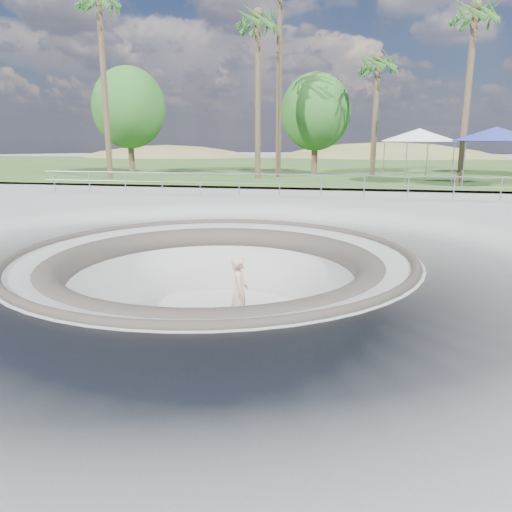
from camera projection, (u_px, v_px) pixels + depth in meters
The scene contains 15 objects.
ground at pixel (213, 254), 12.78m from camera, with size 180.00×180.00×0.00m, color #A7A6A2.
skate_bowl at pixel (215, 321), 13.21m from camera, with size 14.00×14.00×4.10m.
grass_strip at pixel (314, 167), 45.21m from camera, with size 180.00×36.00×0.12m.
distant_hills at pixel (353, 211), 68.34m from camera, with size 103.20×45.00×28.60m.
safety_railing at pixel (280, 184), 24.08m from camera, with size 25.00×0.06×1.03m.
skateboard at pixel (240, 326), 12.91m from camera, with size 0.85×0.48×0.08m.
skater at pixel (240, 292), 12.70m from camera, with size 0.66×0.43×1.81m, color #D2A688.
canopy_white at pixel (419, 135), 29.43m from camera, with size 5.76×5.76×3.13m.
canopy_blue at pixel (496, 134), 27.24m from camera, with size 6.20×6.20×3.19m.
palm_a at pixel (99, 6), 30.11m from camera, with size 2.60×2.60×11.99m.
palm_b at pixel (258, 25), 30.32m from camera, with size 2.60×2.60×10.81m.
palm_d at pixel (378, 65), 32.35m from camera, with size 2.60×2.60×8.56m.
palm_e at pixel (475, 18), 27.49m from camera, with size 2.60×2.60×10.56m.
bushy_tree_left at pixel (129, 108), 36.36m from camera, with size 5.37×4.88×7.75m.
bushy_tree_mid at pixel (316, 112), 35.67m from camera, with size 5.00×4.55×7.21m.
Camera 1 is at (3.41, -12.01, 2.94)m, focal length 35.00 mm.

